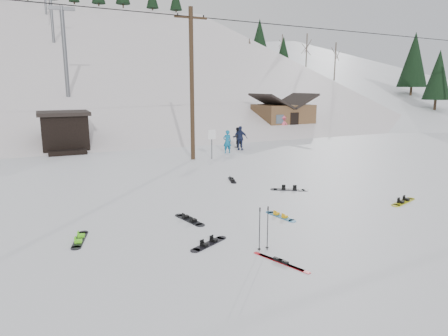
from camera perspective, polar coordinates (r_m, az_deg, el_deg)
name	(u,v)px	position (r m, az deg, el deg)	size (l,w,h in m)	color
ground	(296,244)	(12.02, 10.18, -10.60)	(200.00, 200.00, 0.00)	white
ski_slope	(92,192)	(66.48, -18.31, -3.26)	(60.00, 75.00, 45.00)	silver
ridge_right	(309,171)	(75.54, 12.05, -0.38)	(34.00, 85.00, 36.00)	white
treeline_right	(332,114)	(66.56, 15.19, 7.44)	(20.00, 60.00, 10.00)	black
treeline_crest	(71,106)	(95.39, -20.97, 8.26)	(50.00, 6.00, 10.00)	black
utility_pole	(192,83)	(24.57, -4.62, 12.06)	(2.00, 0.26, 9.00)	#3A2819
trail_sign	(212,139)	(24.79, -1.75, 4.19)	(0.50, 0.09, 1.85)	#595B60
lift_hut	(65,131)	(30.21, -21.83, 4.89)	(3.40, 4.10, 2.75)	black
lift_tower_near	(64,47)	(39.28, -21.84, 15.80)	(2.20, 0.36, 8.00)	#595B60
lift_tower_mid	(51,8)	(59.93, -23.48, 20.26)	(2.20, 0.36, 8.00)	#595B60
cabin	(283,117)	(39.53, 8.38, 7.20)	(5.39, 4.40, 3.77)	brown
hero_snowboard	(281,216)	(14.25, 8.08, -6.81)	(0.48, 1.39, 0.10)	#196AA4
hero_skis	(281,262)	(10.77, 8.11, -13.11)	(0.71, 1.70, 0.09)	red
ski_poles	(264,228)	(11.21, 5.68, -8.58)	(0.35, 0.09, 1.27)	black
board_scatter_a	(209,243)	(11.79, -2.17, -10.72)	(1.34, 0.84, 0.10)	black
board_scatter_b	(189,220)	(13.79, -4.96, -7.35)	(0.61, 1.56, 0.11)	black
board_scatter_c	(80,239)	(12.82, -19.90, -9.56)	(0.61, 1.48, 0.11)	black
board_scatter_d	(289,189)	(17.83, 9.30, -3.04)	(1.46, 1.02, 0.12)	black
board_scatter_e	(403,202)	(17.31, 24.24, -4.39)	(1.63, 0.75, 0.12)	gold
board_scatter_f	(232,180)	(19.36, 1.16, -1.72)	(0.58, 1.32, 0.10)	black
skier_teal	(227,142)	(27.10, 0.46, 3.79)	(0.57, 0.37, 1.56)	#0E6490
skier_dark	(237,137)	(29.64, 1.90, 4.40)	(0.73, 0.57, 1.49)	black
skier_pink	(283,125)	(37.39, 8.40, 6.06)	(1.18, 0.68, 1.82)	#E14F69
skier_navy	(240,138)	(28.36, 2.37, 4.29)	(1.00, 0.42, 1.71)	#1B2345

